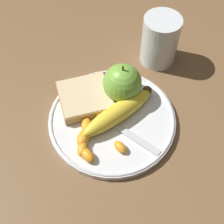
{
  "coord_description": "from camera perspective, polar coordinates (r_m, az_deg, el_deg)",
  "views": [
    {
      "loc": [
        -0.03,
        -0.31,
        0.49
      ],
      "look_at": [
        0.0,
        0.0,
        0.03
      ],
      "focal_mm": 50.0,
      "sensor_mm": 36.0,
      "label": 1
    }
  ],
  "objects": [
    {
      "name": "orange_segment_1",
      "position": [
        0.54,
        -5.32,
        -4.84
      ],
      "size": [
        0.03,
        0.04,
        0.02
      ],
      "color": "orange",
      "rests_on": "plate"
    },
    {
      "name": "orange_segment_5",
      "position": [
        0.54,
        1.52,
        -6.41
      ],
      "size": [
        0.03,
        0.03,
        0.01
      ],
      "color": "orange",
      "rests_on": "plate"
    },
    {
      "name": "orange_segment_3",
      "position": [
        0.53,
        -4.49,
        -7.88
      ],
      "size": [
        0.03,
        0.04,
        0.02
      ],
      "color": "orange",
      "rests_on": "plate"
    },
    {
      "name": "orange_segment_0",
      "position": [
        0.54,
        -5.41,
        -6.72
      ],
      "size": [
        0.02,
        0.03,
        0.02
      ],
      "color": "orange",
      "rests_on": "plate"
    },
    {
      "name": "apple",
      "position": [
        0.58,
        1.89,
        5.31
      ],
      "size": [
        0.07,
        0.07,
        0.08
      ],
      "color": "#72B23D",
      "rests_on": "plate"
    },
    {
      "name": "banana",
      "position": [
        0.56,
        1.25,
        0.47
      ],
      "size": [
        0.15,
        0.11,
        0.03
      ],
      "color": "yellow",
      "rests_on": "plate"
    },
    {
      "name": "plate",
      "position": [
        0.58,
        0.0,
        -1.34
      ],
      "size": [
        0.23,
        0.23,
        0.01
      ],
      "color": "silver",
      "rests_on": "ground_plane"
    },
    {
      "name": "juice_glass",
      "position": [
        0.66,
        8.72,
        12.63
      ],
      "size": [
        0.08,
        0.08,
        0.1
      ],
      "color": "silver",
      "rests_on": "ground_plane"
    },
    {
      "name": "bread_slice",
      "position": [
        0.59,
        -4.9,
        2.7
      ],
      "size": [
        0.11,
        0.11,
        0.02
      ],
      "color": "#AB8751",
      "rests_on": "plate"
    },
    {
      "name": "orange_segment_2",
      "position": [
        0.56,
        -4.75,
        -2.35
      ],
      "size": [
        0.02,
        0.03,
        0.02
      ],
      "color": "orange",
      "rests_on": "plate"
    },
    {
      "name": "ground_plane",
      "position": [
        0.58,
        0.0,
        -1.76
      ],
      "size": [
        3.0,
        3.0,
        0.0
      ],
      "primitive_type": "plane",
      "color": "brown"
    },
    {
      "name": "fork",
      "position": [
        0.57,
        0.01,
        -2.02
      ],
      "size": [
        0.14,
        0.13,
        0.0
      ],
      "rotation": [
        0.0,
        0.0,
        8.66
      ],
      "color": "silver",
      "rests_on": "plate"
    },
    {
      "name": "orange_segment_4",
      "position": [
        0.57,
        -1.69,
        -1.0
      ],
      "size": [
        0.03,
        0.03,
        0.02
      ],
      "color": "orange",
      "rests_on": "plate"
    },
    {
      "name": "jam_packet",
      "position": [
        0.61,
        -1.49,
        5.44
      ],
      "size": [
        0.04,
        0.03,
        0.02
      ],
      "color": "white",
      "rests_on": "plate"
    }
  ]
}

